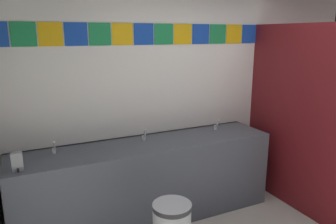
% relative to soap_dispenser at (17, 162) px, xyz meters
% --- Properties ---
extents(wall_back, '(4.43, 0.09, 2.66)m').
position_rel_soap_dispenser_xyz_m(wall_back, '(2.03, 0.53, 0.40)').
color(wall_back, white).
rests_on(wall_back, ground_plane).
extents(vanity_counter, '(2.74, 0.61, 0.86)m').
position_rel_soap_dispenser_xyz_m(vanity_counter, '(1.23, 0.18, -0.50)').
color(vanity_counter, '#4C515B').
rests_on(vanity_counter, ground_plane).
extents(faucet_left, '(0.04, 0.10, 0.14)m').
position_rel_soap_dispenser_xyz_m(faucet_left, '(0.32, 0.27, -0.03)').
color(faucet_left, silver).
rests_on(faucet_left, vanity_counter).
extents(faucet_center, '(0.04, 0.10, 0.14)m').
position_rel_soap_dispenser_xyz_m(faucet_center, '(1.23, 0.27, -0.03)').
color(faucet_center, silver).
rests_on(faucet_center, vanity_counter).
extents(faucet_right, '(0.04, 0.10, 0.14)m').
position_rel_soap_dispenser_xyz_m(faucet_right, '(2.15, 0.27, -0.03)').
color(faucet_right, silver).
rests_on(faucet_right, vanity_counter).
extents(soap_dispenser, '(0.09, 0.09, 0.16)m').
position_rel_soap_dispenser_xyz_m(soap_dispenser, '(0.00, 0.00, 0.00)').
color(soap_dispenser, gray).
rests_on(soap_dispenser, vanity_counter).
extents(stall_divider, '(0.92, 1.46, 2.08)m').
position_rel_soap_dispenser_xyz_m(stall_divider, '(3.00, -0.50, 0.10)').
color(stall_divider, maroon).
rests_on(stall_divider, ground_plane).
extents(toilet, '(0.39, 0.49, 0.74)m').
position_rel_soap_dispenser_xyz_m(toilet, '(3.37, 0.07, -0.63)').
color(toilet, white).
rests_on(toilet, ground_plane).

